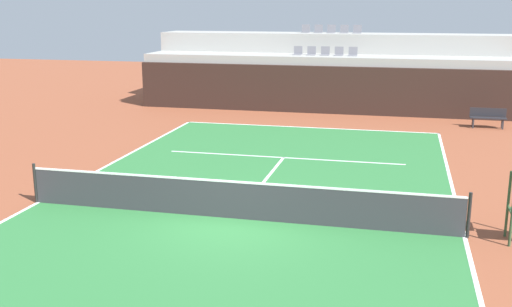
% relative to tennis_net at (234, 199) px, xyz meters
% --- Properties ---
extents(ground_plane, '(80.00, 80.00, 0.00)m').
position_rel_tennis_net_xyz_m(ground_plane, '(0.00, 0.00, -0.51)').
color(ground_plane, brown).
extents(court_surface, '(11.00, 24.00, 0.01)m').
position_rel_tennis_net_xyz_m(court_surface, '(0.00, 0.00, -0.50)').
color(court_surface, '#2D7238').
rests_on(court_surface, ground_plane).
extents(baseline_far, '(11.00, 0.10, 0.00)m').
position_rel_tennis_net_xyz_m(baseline_far, '(0.00, 11.95, -0.50)').
color(baseline_far, white).
rests_on(baseline_far, court_surface).
extents(sideline_left, '(0.10, 24.00, 0.00)m').
position_rel_tennis_net_xyz_m(sideline_left, '(-5.45, 0.00, -0.50)').
color(sideline_left, white).
rests_on(sideline_left, court_surface).
extents(sideline_right, '(0.10, 24.00, 0.00)m').
position_rel_tennis_net_xyz_m(sideline_right, '(5.45, 0.00, -0.50)').
color(sideline_right, white).
rests_on(sideline_right, court_surface).
extents(service_line_far, '(8.26, 0.10, 0.00)m').
position_rel_tennis_net_xyz_m(service_line_far, '(0.00, 6.40, -0.50)').
color(service_line_far, white).
rests_on(service_line_far, court_surface).
extents(centre_service_line, '(0.10, 6.40, 0.00)m').
position_rel_tennis_net_xyz_m(centre_service_line, '(0.00, 3.20, -0.50)').
color(centre_service_line, white).
rests_on(centre_service_line, court_surface).
extents(back_wall, '(18.53, 0.30, 2.30)m').
position_rel_tennis_net_xyz_m(back_wall, '(0.00, 15.77, 0.64)').
color(back_wall, black).
rests_on(back_wall, ground_plane).
extents(stands_tier_lower, '(18.53, 2.40, 2.71)m').
position_rel_tennis_net_xyz_m(stands_tier_lower, '(0.00, 17.12, 0.85)').
color(stands_tier_lower, '#9E9E99').
rests_on(stands_tier_lower, ground_plane).
extents(stands_tier_upper, '(18.53, 2.40, 3.71)m').
position_rel_tennis_net_xyz_m(stands_tier_upper, '(0.00, 19.52, 1.35)').
color(stands_tier_upper, '#9E9E99').
rests_on(stands_tier_upper, ground_plane).
extents(seating_row_lower, '(3.22, 0.44, 0.44)m').
position_rel_tennis_net_xyz_m(seating_row_lower, '(0.00, 17.21, 2.32)').
color(seating_row_lower, slate).
rests_on(seating_row_lower, stands_tier_lower).
extents(seating_row_upper, '(3.22, 0.44, 0.44)m').
position_rel_tennis_net_xyz_m(seating_row_upper, '(0.00, 19.61, 3.33)').
color(seating_row_upper, slate).
rests_on(seating_row_upper, stands_tier_upper).
extents(tennis_net, '(11.08, 0.08, 1.07)m').
position_rel_tennis_net_xyz_m(tennis_net, '(0.00, 0.00, 0.00)').
color(tennis_net, black).
rests_on(tennis_net, court_surface).
extents(player_bench, '(1.50, 0.40, 0.85)m').
position_rel_tennis_net_xyz_m(player_bench, '(7.54, 13.73, -0.00)').
color(player_bench, '#232328').
rests_on(player_bench, ground_plane).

